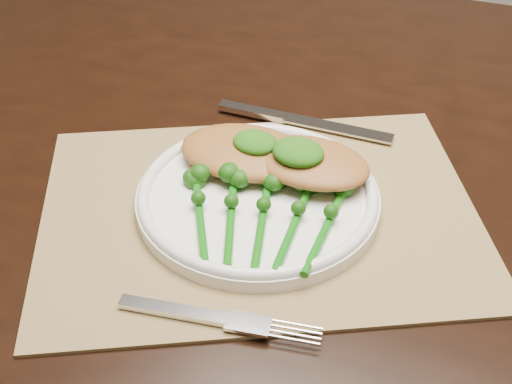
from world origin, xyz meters
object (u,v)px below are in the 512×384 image
at_px(broccolini_bundle, 262,224).
at_px(chicken_fillet_left, 245,152).
at_px(dinner_plate, 258,196).
at_px(dining_table, 330,349).
at_px(placemat, 259,212).

bearing_deg(broccolini_bundle, chicken_fillet_left, 108.48).
xyz_separation_m(dinner_plate, chicken_fillet_left, (-0.03, 0.04, 0.02)).
distance_m(dining_table, chicken_fillet_left, 0.43).
xyz_separation_m(placemat, dinner_plate, (-0.01, 0.01, 0.01)).
height_order(placemat, chicken_fillet_left, chicken_fillet_left).
relative_size(dinner_plate, chicken_fillet_left, 1.76).
height_order(dining_table, placemat, placemat).
bearing_deg(chicken_fillet_left, dining_table, 45.10).
relative_size(chicken_fillet_left, broccolini_bundle, 0.72).
distance_m(chicken_fillet_left, broccolini_bundle, 0.10).
distance_m(placemat, chicken_fillet_left, 0.07).
bearing_deg(chicken_fillet_left, dinner_plate, -57.87).
distance_m(placemat, dinner_plate, 0.02).
xyz_separation_m(dining_table, dinner_plate, (-0.05, -0.15, 0.39)).
xyz_separation_m(dining_table, placemat, (-0.04, -0.16, 0.37)).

